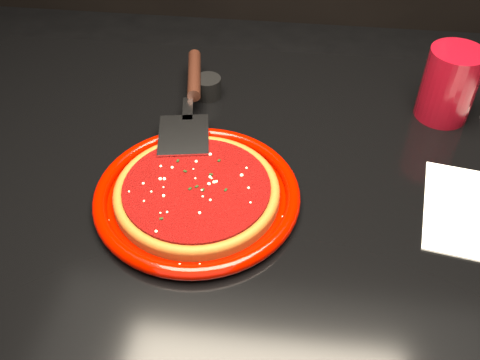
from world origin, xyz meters
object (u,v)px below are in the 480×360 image
(table, at_px, (264,319))
(ramekin, at_px, (208,87))
(plate, at_px, (197,195))
(pizza_server, at_px, (191,100))
(cup, at_px, (449,84))

(table, xyz_separation_m, ramekin, (-0.14, 0.23, 0.39))
(plate, xyz_separation_m, pizza_server, (-0.04, 0.20, 0.03))
(plate, bearing_deg, ramekin, 95.88)
(table, bearing_deg, cup, 37.46)
(pizza_server, distance_m, cup, 0.44)
(pizza_server, xyz_separation_m, cup, (0.43, 0.06, 0.02))
(table, distance_m, cup, 0.56)
(plate, distance_m, pizza_server, 0.20)
(table, xyz_separation_m, plate, (-0.11, -0.04, 0.39))
(plate, xyz_separation_m, cup, (0.39, 0.26, 0.05))
(pizza_server, xyz_separation_m, ramekin, (0.02, 0.07, -0.02))
(table, height_order, pizza_server, pizza_server)
(cup, xyz_separation_m, ramekin, (-0.42, 0.01, -0.04))
(pizza_server, distance_m, ramekin, 0.08)
(plate, bearing_deg, table, 22.11)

